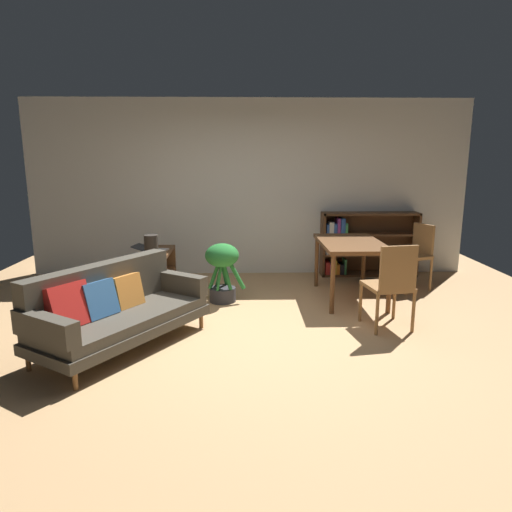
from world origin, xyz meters
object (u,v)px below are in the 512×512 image
object	(u,v)px
potted_floor_plant	(222,267)
dining_table	(351,248)
open_laptop	(152,249)
media_console	(155,275)
fabric_couch	(114,308)
dining_chair_far	(415,253)
desk_speaker	(151,246)
bookshelf	(361,244)
dining_chair_near	(391,282)

from	to	relation	value
potted_floor_plant	dining_table	size ratio (longest dim) A/B	0.59
open_laptop	media_console	bearing A→B (deg)	-70.33
fabric_couch	dining_table	world-z (taller)	fabric_couch
fabric_couch	dining_chair_far	size ratio (longest dim) A/B	2.06
potted_floor_plant	dining_chair_far	size ratio (longest dim) A/B	0.83
desk_speaker	bookshelf	bearing A→B (deg)	22.56
dining_table	bookshelf	world-z (taller)	bookshelf
media_console	desk_speaker	bearing A→B (deg)	-88.64
open_laptop	desk_speaker	xyz separation A→B (m)	(0.08, -0.41, 0.12)
fabric_couch	potted_floor_plant	distance (m)	1.73
bookshelf	open_laptop	bearing A→B (deg)	-164.71
dining_table	dining_chair_far	size ratio (longest dim) A/B	1.41
media_console	desk_speaker	size ratio (longest dim) A/B	4.51
dining_chair_near	desk_speaker	bearing A→B (deg)	157.61
potted_floor_plant	dining_table	distance (m)	1.67
media_console	dining_table	bearing A→B (deg)	-4.73
dining_table	dining_chair_far	xyz separation A→B (m)	(1.01, 0.42, -0.16)
dining_chair_near	open_laptop	bearing A→B (deg)	151.40
fabric_couch	dining_table	bearing A→B (deg)	29.45
fabric_couch	bookshelf	distance (m)	4.16
potted_floor_plant	dining_chair_far	distance (m)	2.71
dining_table	potted_floor_plant	bearing A→B (deg)	-177.17
potted_floor_plant	dining_chair_near	distance (m)	2.12
open_laptop	desk_speaker	size ratio (longest dim) A/B	1.69
media_console	desk_speaker	xyz separation A→B (m)	(0.00, -0.20, 0.44)
desk_speaker	dining_chair_near	size ratio (longest dim) A/B	0.31
fabric_couch	dining_chair_near	size ratio (longest dim) A/B	2.00
bookshelf	dining_chair_near	bearing A→B (deg)	-96.68
dining_table	bookshelf	xyz separation A→B (m)	(0.46, 1.27, -0.19)
fabric_couch	dining_chair_far	world-z (taller)	dining_chair_far
media_console	dining_chair_far	xyz separation A→B (m)	(3.57, 0.21, 0.25)
potted_floor_plant	dining_chair_far	bearing A→B (deg)	10.64
fabric_couch	open_laptop	world-z (taller)	fabric_couch
media_console	dining_chair_near	size ratio (longest dim) A/B	1.39
fabric_couch	open_laptop	bearing A→B (deg)	89.85
desk_speaker	dining_table	distance (m)	2.56
dining_chair_near	bookshelf	size ratio (longest dim) A/B	0.63
potted_floor_plant	fabric_couch	bearing A→B (deg)	-125.03
dining_chair_far	media_console	bearing A→B (deg)	-176.71
bookshelf	dining_table	bearing A→B (deg)	-110.10
bookshelf	desk_speaker	bearing A→B (deg)	-157.44
dining_table	fabric_couch	bearing A→B (deg)	-150.55
desk_speaker	dining_chair_far	bearing A→B (deg)	6.54
potted_floor_plant	desk_speaker	bearing A→B (deg)	174.27
media_console	open_laptop	bearing A→B (deg)	109.67
media_console	bookshelf	xyz separation A→B (m)	(3.03, 1.05, 0.21)
dining_table	dining_chair_near	distance (m)	1.15
media_console	bookshelf	world-z (taller)	bookshelf
fabric_couch	dining_chair_near	xyz separation A→B (m)	(2.83, 0.37, 0.13)
open_laptop	dining_chair_far	world-z (taller)	dining_chair_far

